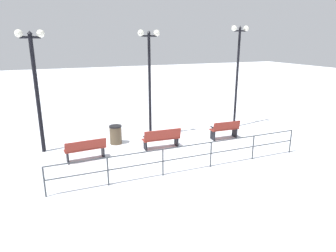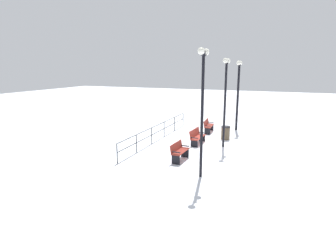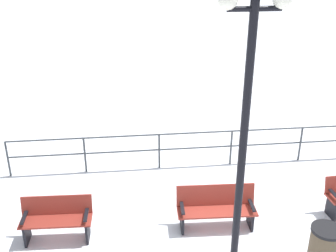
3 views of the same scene
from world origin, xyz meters
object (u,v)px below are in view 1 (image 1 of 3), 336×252
(bench_third, at_px, (86,149))
(lamppost_far, at_px, (35,74))
(lamppost_near, at_px, (238,60))
(bench_second, at_px, (162,138))
(lamppost_middle, at_px, (149,66))
(trash_bin, at_px, (116,135))
(bench_nearest, at_px, (225,129))

(bench_third, height_order, lamppost_far, lamppost_far)
(lamppost_near, distance_m, lamppost_far, 9.57)
(bench_second, bearing_deg, lamppost_far, 73.88)
(lamppost_middle, xyz_separation_m, trash_bin, (-0.21, 1.74, -2.96))
(lamppost_middle, height_order, lamppost_far, lamppost_middle)
(bench_third, bearing_deg, lamppost_far, 37.52)
(bench_nearest, distance_m, trash_bin, 5.10)
(lamppost_near, xyz_separation_m, trash_bin, (-0.21, 6.52, -3.12))
(bench_nearest, xyz_separation_m, lamppost_near, (1.53, -1.60, 3.08))
(lamppost_middle, bearing_deg, bench_third, 117.59)
(lamppost_middle, relative_size, lamppost_far, 1.01)
(lamppost_far, bearing_deg, lamppost_middle, -90.00)
(lamppost_far, xyz_separation_m, trash_bin, (-0.21, -3.04, -2.81))
(bench_second, height_order, bench_third, bench_second)
(lamppost_middle, distance_m, lamppost_far, 4.78)
(bench_second, bearing_deg, bench_nearest, -86.70)
(bench_nearest, bearing_deg, lamppost_middle, 66.55)
(bench_nearest, height_order, lamppost_near, lamppost_near)
(bench_third, xyz_separation_m, lamppost_far, (1.71, 1.51, 2.76))
(bench_second, distance_m, trash_bin, 2.18)
(bench_second, height_order, lamppost_far, lamppost_far)
(trash_bin, bearing_deg, bench_nearest, -105.10)
(lamppost_near, height_order, lamppost_middle, lamppost_near)
(bench_second, bearing_deg, lamppost_middle, 0.66)
(lamppost_near, height_order, lamppost_far, lamppost_near)
(bench_nearest, relative_size, bench_third, 0.88)
(bench_nearest, height_order, trash_bin, bench_nearest)
(lamppost_middle, bearing_deg, lamppost_near, -90.00)
(lamppost_near, xyz_separation_m, lamppost_far, (-0.00, 9.56, -0.31))
(bench_second, relative_size, trash_bin, 1.95)
(lamppost_near, bearing_deg, lamppost_far, 90.00)
(bench_third, relative_size, trash_bin, 1.89)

